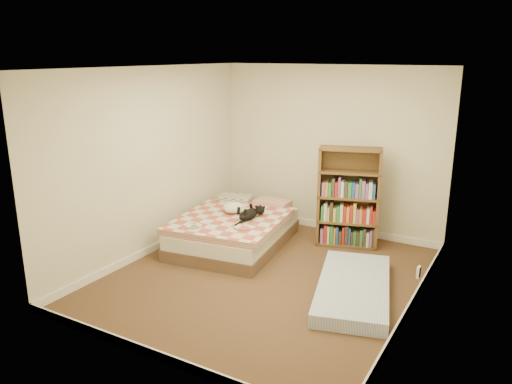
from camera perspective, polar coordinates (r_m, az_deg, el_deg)
The scene contains 6 objects.
room at distance 5.81m, azimuth 1.10°, elevation 1.06°, with size 3.51×4.01×2.51m.
bed at distance 7.15m, azimuth -2.32°, elevation -4.26°, with size 1.58×2.05×0.51m.
bookshelf at distance 7.15m, azimuth 10.51°, elevation -1.96°, with size 0.93×0.52×1.42m.
floor_mattress at distance 5.88m, azimuth 11.08°, elevation -10.73°, with size 0.78×1.73×0.16m, color #7385BF.
black_cat at distance 6.87m, azimuth -0.69°, elevation -2.49°, with size 0.30×0.70×0.16m.
white_dog at distance 7.11m, azimuth -2.57°, elevation -1.81°, with size 0.40×0.41×0.15m.
Camera 1 is at (2.70, -4.94, 2.66)m, focal length 35.00 mm.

